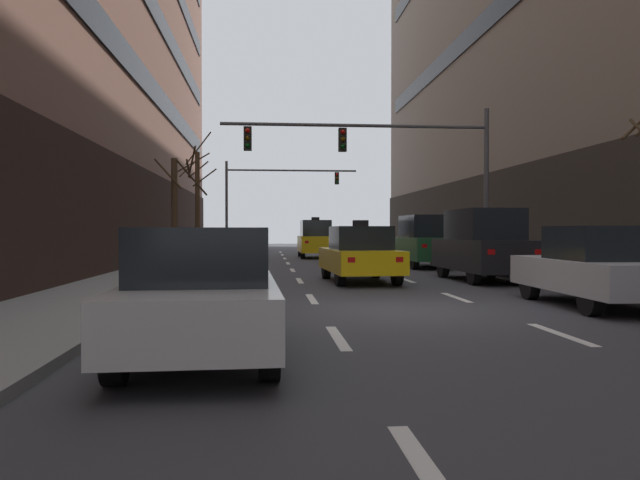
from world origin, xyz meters
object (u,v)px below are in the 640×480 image
street_tree_0 (197,200)px  traffic_signal_1 (268,190)px  car_parked_2 (483,245)px  car_driving_1 (202,294)px  taxi_driving_0 (360,255)px  taxi_driving_2 (315,239)px  car_parked_3 (425,241)px  traffic_signal_0 (391,155)px  street_tree_2 (176,208)px  car_parked_1 (596,267)px

street_tree_0 → traffic_signal_1: bearing=71.2°
car_parked_2 → car_driving_1: bearing=-124.5°
car_driving_1 → traffic_signal_1: (0.88, 35.07, 3.60)m
taxi_driving_0 → street_tree_0: 15.35m
taxi_driving_0 → taxi_driving_2: (0.01, 16.45, 0.23)m
car_parked_3 → traffic_signal_0: bearing=-123.2°
street_tree_0 → street_tree_2: (0.07, -8.04, -0.69)m
street_tree_2 → car_parked_2: bearing=-29.5°
car_driving_1 → car_parked_2: bearing=55.5°
car_parked_2 → street_tree_2: size_ratio=0.99×
taxi_driving_2 → car_driving_1: bearing=-97.5°
car_driving_1 → street_tree_2: bearing=99.3°
taxi_driving_0 → car_parked_1: size_ratio=1.03×
taxi_driving_0 → traffic_signal_0: bearing=65.5°
taxi_driving_2 → car_parked_3: size_ratio=0.97×
car_driving_1 → taxi_driving_2: size_ratio=0.97×
car_parked_3 → traffic_signal_1: 18.90m
car_parked_1 → street_tree_0: street_tree_0 is taller
car_driving_1 → taxi_driving_2: bearing=82.5°
taxi_driving_2 → taxi_driving_0: bearing=-90.0°
car_parked_1 → taxi_driving_0: bearing=121.2°
car_driving_1 → car_parked_1: 8.54m
taxi_driving_2 → street_tree_2: (-6.22, -10.67, 1.36)m
street_tree_0 → taxi_driving_2: bearing=22.7°
taxi_driving_0 → car_driving_1: taxi_driving_0 is taller
traffic_signal_0 → traffic_signal_1: bearing=102.1°
taxi_driving_0 → traffic_signal_0: 5.42m
taxi_driving_0 → car_parked_1: (3.83, -6.32, -0.02)m
street_tree_0 → street_tree_2: bearing=-89.5°
car_driving_1 → car_parked_2: 13.02m
taxi_driving_0 → street_tree_2: 8.64m
car_parked_1 → traffic_signal_1: size_ratio=0.48×
taxi_driving_0 → street_tree_0: (-6.29, 13.82, 2.28)m
traffic_signal_0 → traffic_signal_1: 21.10m
car_parked_3 → traffic_signal_1: traffic_signal_1 is taller
traffic_signal_0 → street_tree_0: street_tree_0 is taller
car_parked_1 → traffic_signal_1: traffic_signal_1 is taller
car_parked_1 → street_tree_0: bearing=116.7°
car_driving_1 → car_parked_1: bearing=30.3°
car_driving_1 → traffic_signal_1: bearing=88.6°
street_tree_0 → street_tree_2: size_ratio=1.43×
taxi_driving_0 → traffic_signal_1: size_ratio=0.50×
car_parked_2 → traffic_signal_0: traffic_signal_0 is taller
car_parked_3 → traffic_signal_0: 4.96m
taxi_driving_2 → car_parked_1: bearing=-80.5°
car_parked_2 → street_tree_0: street_tree_0 is taller
car_parked_2 → car_parked_3: (0.00, 6.90, -0.01)m
car_parked_2 → street_tree_0: (-10.12, 13.72, 2.02)m
traffic_signal_0 → street_tree_2: traffic_signal_0 is taller
taxi_driving_2 → street_tree_0: 7.12m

